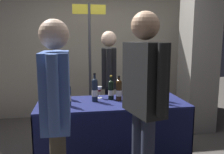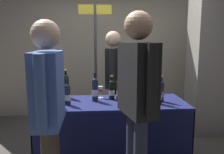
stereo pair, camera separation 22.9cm
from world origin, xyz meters
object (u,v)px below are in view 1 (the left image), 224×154
tasting_table (112,122)px  booth_signpost (90,55)px  wine_glass_near_vendor (142,93)px  display_bottle_0 (150,90)px  wine_glass_mid (99,90)px  concrete_pillar (199,47)px  vendor_presenter (109,76)px  featured_wine_bottle (64,87)px  taster_foreground_right (144,92)px

tasting_table → booth_signpost: booth_signpost is taller
wine_glass_near_vendor → booth_signpost: bearing=115.0°
display_bottle_0 → booth_signpost: booth_signpost is taller
wine_glass_mid → booth_signpost: 1.01m
tasting_table → wine_glass_mid: wine_glass_mid is taller
display_bottle_0 → booth_signpost: 1.39m
concrete_pillar → wine_glass_mid: size_ratio=18.86×
tasting_table → wine_glass_near_vendor: wine_glass_near_vendor is taller
tasting_table → vendor_presenter: vendor_presenter is taller
display_bottle_0 → vendor_presenter: size_ratio=0.21×
featured_wine_bottle → tasting_table: bearing=-23.3°
concrete_pillar → display_bottle_0: 1.59m
wine_glass_mid → taster_foreground_right: size_ratio=0.08×
vendor_presenter → wine_glass_near_vendor: bearing=27.9°
taster_foreground_right → vendor_presenter: bearing=-10.0°
featured_wine_bottle → booth_signpost: (0.39, 0.89, 0.32)m
wine_glass_near_vendor → featured_wine_bottle: bearing=163.8°
wine_glass_mid → booth_signpost: (-0.05, 0.94, 0.37)m
featured_wine_bottle → booth_signpost: booth_signpost is taller
wine_glass_mid → featured_wine_bottle: bearing=174.0°
display_bottle_0 → wine_glass_mid: size_ratio=2.27×
vendor_presenter → featured_wine_bottle: bearing=-43.5°
concrete_pillar → taster_foreground_right: size_ratio=1.59×
taster_foreground_right → booth_signpost: (-0.34, 1.90, 0.19)m
concrete_pillar → wine_glass_near_vendor: size_ratio=19.41×
tasting_table → display_bottle_0: display_bottle_0 is taller
concrete_pillar → wine_glass_near_vendor: (-1.25, -0.97, -0.51)m
featured_wine_bottle → display_bottle_0: bearing=-16.1°
concrete_pillar → tasting_table: 2.05m
concrete_pillar → featured_wine_bottle: bearing=-162.3°
concrete_pillar → booth_signpost: size_ratio=1.34×
tasting_table → taster_foreground_right: (0.16, -0.76, 0.54)m
wine_glass_mid → taster_foreground_right: (0.29, -0.96, 0.18)m
featured_wine_bottle → wine_glass_near_vendor: size_ratio=2.50×
featured_wine_bottle → taster_foreground_right: (0.73, -1.01, 0.13)m
wine_glass_mid → booth_signpost: bearing=93.1°
wine_glass_near_vendor → taster_foreground_right: bearing=-105.1°
display_bottle_0 → booth_signpost: bearing=118.2°
tasting_table → display_bottle_0: bearing=-6.3°
taster_foreground_right → booth_signpost: booth_signpost is taller
featured_wine_bottle → vendor_presenter: bearing=38.5°
booth_signpost → tasting_table: bearing=-80.9°
wine_glass_mid → vendor_presenter: size_ratio=0.09×
concrete_pillar → taster_foreground_right: (-1.44, -1.70, -0.33)m
featured_wine_bottle → vendor_presenter: 0.83m
vendor_presenter → display_bottle_0: bearing=33.1°
booth_signpost → vendor_presenter: bearing=-55.8°
tasting_table → featured_wine_bottle: featured_wine_bottle is taller
featured_wine_bottle → booth_signpost: size_ratio=0.17×
wine_glass_mid → taster_foreground_right: 1.02m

